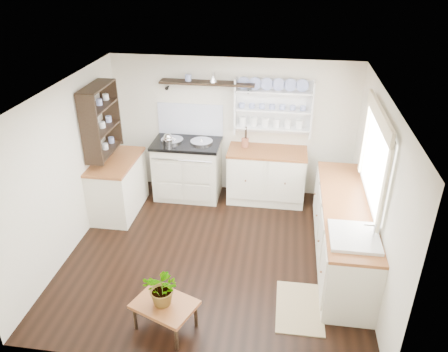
{
  "coord_description": "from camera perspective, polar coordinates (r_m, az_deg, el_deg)",
  "views": [
    {
      "loc": [
        0.83,
        -4.83,
        3.8
      ],
      "look_at": [
        0.09,
        0.25,
        1.1
      ],
      "focal_mm": 35.0,
      "sensor_mm": 36.0,
      "label": 1
    }
  ],
  "objects": [
    {
      "name": "center_table",
      "position": [
        5.03,
        -7.74,
        -16.51
      ],
      "size": [
        0.79,
        0.68,
        0.36
      ],
      "rotation": [
        0.0,
        0.0,
        -0.38
      ],
      "color": "brown",
      "rests_on": "floor"
    },
    {
      "name": "floor_rug",
      "position": [
        5.48,
        9.84,
        -16.56
      ],
      "size": [
        0.56,
        0.86,
        0.02
      ],
      "primitive_type": "cube",
      "rotation": [
        0.0,
        0.0,
        0.01
      ],
      "color": "#988758",
      "rests_on": "floor"
    },
    {
      "name": "aga_cooker",
      "position": [
        7.36,
        -4.73,
        1.02
      ],
      "size": [
        1.11,
        0.76,
        1.02
      ],
      "color": "beige",
      "rests_on": "floor"
    },
    {
      "name": "window",
      "position": [
        5.57,
        19.14,
        2.47
      ],
      "size": [
        0.08,
        1.55,
        1.22
      ],
      "color": "white",
      "rests_on": "wall_right"
    },
    {
      "name": "back_cabinets",
      "position": [
        7.25,
        5.54,
        0.16
      ],
      "size": [
        1.27,
        0.63,
        0.9
      ],
      "color": "silver",
      "rests_on": "floor"
    },
    {
      "name": "utensil_crock",
      "position": [
        7.12,
        2.76,
        4.37
      ],
      "size": [
        0.12,
        0.12,
        0.14
      ],
      "primitive_type": "cylinder",
      "color": "brown",
      "rests_on": "back_cabinets"
    },
    {
      "name": "floor",
      "position": [
        6.2,
        -1.17,
        -10.06
      ],
      "size": [
        4.0,
        3.8,
        0.01
      ],
      "primitive_type": "cube",
      "color": "black",
      "rests_on": "ground"
    },
    {
      "name": "kettle",
      "position": [
        7.1,
        -7.32,
        4.64
      ],
      "size": [
        0.18,
        0.18,
        0.23
      ],
      "primitive_type": null,
      "color": "silver",
      "rests_on": "aga_cooker"
    },
    {
      "name": "potted_plant",
      "position": [
        4.85,
        -7.94,
        -14.27
      ],
      "size": [
        0.46,
        0.43,
        0.44
      ],
      "primitive_type": "imported",
      "rotation": [
        0.0,
        0.0,
        -0.25
      ],
      "color": "#3F7233",
      "rests_on": "center_table"
    },
    {
      "name": "high_shelf",
      "position": [
        6.98,
        -2.21,
        12.0
      ],
      "size": [
        1.5,
        0.29,
        0.16
      ],
      "color": "black",
      "rests_on": "wall_back"
    },
    {
      "name": "plate_rack",
      "position": [
        7.06,
        6.49,
        9.02
      ],
      "size": [
        1.2,
        0.22,
        0.9
      ],
      "color": "white",
      "rests_on": "wall_back"
    },
    {
      "name": "wall_left",
      "position": [
        6.19,
        -19.86,
        0.65
      ],
      "size": [
        0.02,
        3.8,
        2.3
      ],
      "primitive_type": "cube",
      "color": "silver",
      "rests_on": "ground"
    },
    {
      "name": "left_shelving",
      "position": [
        6.71,
        -15.82,
        7.08
      ],
      "size": [
        0.28,
        0.8,
        1.05
      ],
      "primitive_type": "cube",
      "color": "black",
      "rests_on": "wall_left"
    },
    {
      "name": "right_cabinets",
      "position": [
        6.02,
        15.26,
        -7.1
      ],
      "size": [
        0.62,
        2.43,
        0.9
      ],
      "color": "silver",
      "rests_on": "floor"
    },
    {
      "name": "left_cabinets",
      "position": [
        7.1,
        -13.67,
        -1.19
      ],
      "size": [
        0.62,
        1.13,
        0.9
      ],
      "color": "silver",
      "rests_on": "floor"
    },
    {
      "name": "belfast_sink",
      "position": [
        5.22,
        16.48,
        -8.68
      ],
      "size": [
        0.55,
        0.6,
        0.45
      ],
      "color": "white",
      "rests_on": "right_cabinets"
    },
    {
      "name": "wall_back",
      "position": [
        7.28,
        1.19,
        6.38
      ],
      "size": [
        4.0,
        0.02,
        2.3
      ],
      "primitive_type": "cube",
      "color": "silver",
      "rests_on": "ground"
    },
    {
      "name": "wall_right",
      "position": [
        5.63,
        19.23,
        -2.03
      ],
      "size": [
        0.02,
        3.8,
        2.3
      ],
      "primitive_type": "cube",
      "color": "silver",
      "rests_on": "ground"
    },
    {
      "name": "ceiling",
      "position": [
        5.13,
        -1.42,
        10.72
      ],
      "size": [
        4.0,
        3.8,
        0.01
      ],
      "primitive_type": "cube",
      "color": "white",
      "rests_on": "wall_back"
    }
  ]
}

